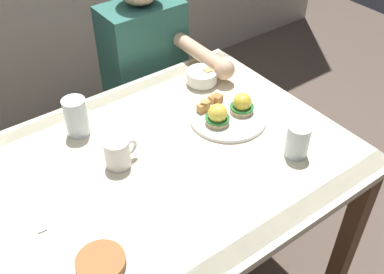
{
  "coord_description": "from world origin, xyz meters",
  "views": [
    {
      "loc": [
        -0.53,
        -0.89,
        1.71
      ],
      "look_at": [
        0.12,
        0.0,
        0.78
      ],
      "focal_mm": 42.38,
      "sensor_mm": 36.0,
      "label": 1
    }
  ],
  "objects_px": {
    "coffee_mug": "(118,152)",
    "water_glass_far": "(297,142)",
    "eggs_benedict_plate": "(227,113)",
    "water_glass_near": "(76,118)",
    "side_plate": "(101,265)",
    "fork": "(36,215)",
    "dining_table": "(162,186)",
    "diner_person": "(149,71)",
    "fruit_bowl": "(202,77)"
  },
  "relations": [
    {
      "from": "diner_person",
      "to": "fruit_bowl",
      "type": "bearing_deg",
      "value": -82.2
    },
    {
      "from": "coffee_mug",
      "to": "water_glass_far",
      "type": "bearing_deg",
      "value": -31.59
    },
    {
      "from": "diner_person",
      "to": "side_plate",
      "type": "bearing_deg",
      "value": -128.22
    },
    {
      "from": "side_plate",
      "to": "water_glass_near",
      "type": "bearing_deg",
      "value": 70.07
    },
    {
      "from": "coffee_mug",
      "to": "diner_person",
      "type": "xyz_separation_m",
      "value": [
        0.44,
        0.53,
        -0.14
      ]
    },
    {
      "from": "water_glass_near",
      "to": "water_glass_far",
      "type": "relative_size",
      "value": 1.2
    },
    {
      "from": "side_plate",
      "to": "fork",
      "type": "bearing_deg",
      "value": 104.67
    },
    {
      "from": "fruit_bowl",
      "to": "fork",
      "type": "bearing_deg",
      "value": -161.9
    },
    {
      "from": "fork",
      "to": "dining_table",
      "type": "bearing_deg",
      "value": -3.27
    },
    {
      "from": "dining_table",
      "to": "water_glass_near",
      "type": "height_order",
      "value": "water_glass_near"
    },
    {
      "from": "dining_table",
      "to": "diner_person",
      "type": "height_order",
      "value": "diner_person"
    },
    {
      "from": "coffee_mug",
      "to": "fruit_bowl",
      "type": "bearing_deg",
      "value": 23.32
    },
    {
      "from": "dining_table",
      "to": "fruit_bowl",
      "type": "relative_size",
      "value": 10.0
    },
    {
      "from": "side_plate",
      "to": "diner_person",
      "type": "xyz_separation_m",
      "value": [
        0.66,
        0.84,
        -0.1
      ]
    },
    {
      "from": "eggs_benedict_plate",
      "to": "side_plate",
      "type": "height_order",
      "value": "eggs_benedict_plate"
    },
    {
      "from": "eggs_benedict_plate",
      "to": "water_glass_near",
      "type": "distance_m",
      "value": 0.51
    },
    {
      "from": "fruit_bowl",
      "to": "fork",
      "type": "xyz_separation_m",
      "value": [
        -0.77,
        -0.25,
        -0.03
      ]
    },
    {
      "from": "water_glass_far",
      "to": "coffee_mug",
      "type": "bearing_deg",
      "value": 148.41
    },
    {
      "from": "diner_person",
      "to": "dining_table",
      "type": "bearing_deg",
      "value": -118.9
    },
    {
      "from": "water_glass_near",
      "to": "water_glass_far",
      "type": "distance_m",
      "value": 0.72
    },
    {
      "from": "water_glass_far",
      "to": "side_plate",
      "type": "relative_size",
      "value": 0.56
    },
    {
      "from": "eggs_benedict_plate",
      "to": "diner_person",
      "type": "xyz_separation_m",
      "value": [
        0.02,
        0.56,
        -0.11
      ]
    },
    {
      "from": "coffee_mug",
      "to": "eggs_benedict_plate",
      "type": "bearing_deg",
      "value": -3.16
    },
    {
      "from": "fork",
      "to": "water_glass_far",
      "type": "relative_size",
      "value": 1.4
    },
    {
      "from": "coffee_mug",
      "to": "water_glass_far",
      "type": "height_order",
      "value": "water_glass_far"
    },
    {
      "from": "dining_table",
      "to": "coffee_mug",
      "type": "relative_size",
      "value": 10.78
    },
    {
      "from": "eggs_benedict_plate",
      "to": "water_glass_near",
      "type": "bearing_deg",
      "value": 151.82
    },
    {
      "from": "water_glass_near",
      "to": "side_plate",
      "type": "xyz_separation_m",
      "value": [
        -0.19,
        -0.52,
        -0.05
      ]
    },
    {
      "from": "water_glass_near",
      "to": "side_plate",
      "type": "height_order",
      "value": "water_glass_near"
    },
    {
      "from": "dining_table",
      "to": "fork",
      "type": "xyz_separation_m",
      "value": [
        -0.4,
        0.02,
        0.11
      ]
    },
    {
      "from": "dining_table",
      "to": "side_plate",
      "type": "relative_size",
      "value": 6.0
    },
    {
      "from": "coffee_mug",
      "to": "side_plate",
      "type": "bearing_deg",
      "value": -126.04
    },
    {
      "from": "diner_person",
      "to": "coffee_mug",
      "type": "bearing_deg",
      "value": -129.41
    },
    {
      "from": "dining_table",
      "to": "water_glass_far",
      "type": "xyz_separation_m",
      "value": [
        0.37,
        -0.23,
        0.16
      ]
    },
    {
      "from": "dining_table",
      "to": "eggs_benedict_plate",
      "type": "bearing_deg",
      "value": 8.04
    },
    {
      "from": "water_glass_near",
      "to": "diner_person",
      "type": "distance_m",
      "value": 0.59
    },
    {
      "from": "diner_person",
      "to": "fork",
      "type": "bearing_deg",
      "value": -141.53
    },
    {
      "from": "eggs_benedict_plate",
      "to": "side_plate",
      "type": "xyz_separation_m",
      "value": [
        -0.64,
        -0.28,
        -0.01
      ]
    },
    {
      "from": "eggs_benedict_plate",
      "to": "side_plate",
      "type": "relative_size",
      "value": 1.35
    },
    {
      "from": "water_glass_far",
      "to": "side_plate",
      "type": "distance_m",
      "value": 0.7
    },
    {
      "from": "dining_table",
      "to": "fruit_bowl",
      "type": "bearing_deg",
      "value": 36.17
    },
    {
      "from": "fruit_bowl",
      "to": "water_glass_near",
      "type": "relative_size",
      "value": 0.9
    },
    {
      "from": "coffee_mug",
      "to": "fork",
      "type": "relative_size",
      "value": 0.71
    },
    {
      "from": "side_plate",
      "to": "diner_person",
      "type": "relative_size",
      "value": 0.18
    },
    {
      "from": "fork",
      "to": "diner_person",
      "type": "relative_size",
      "value": 0.14
    },
    {
      "from": "water_glass_far",
      "to": "eggs_benedict_plate",
      "type": "bearing_deg",
      "value": 102.24
    },
    {
      "from": "water_glass_near",
      "to": "diner_person",
      "type": "xyz_separation_m",
      "value": [
        0.47,
        0.32,
        -0.15
      ]
    },
    {
      "from": "water_glass_far",
      "to": "diner_person",
      "type": "distance_m",
      "value": 0.84
    },
    {
      "from": "eggs_benedict_plate",
      "to": "coffee_mug",
      "type": "xyz_separation_m",
      "value": [
        -0.42,
        0.02,
        0.03
      ]
    },
    {
      "from": "fruit_bowl",
      "to": "water_glass_near",
      "type": "xyz_separation_m",
      "value": [
        -0.52,
        0.01,
        0.03
      ]
    }
  ]
}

